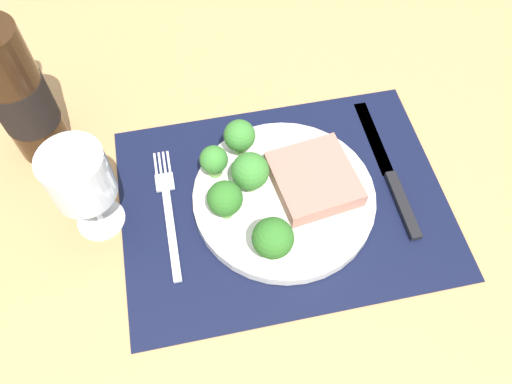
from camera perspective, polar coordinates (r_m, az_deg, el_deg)
ground_plane at (r=67.83cm, az=3.04°, el=-1.74°), size 140.00×110.00×3.00cm
placemat at (r=66.40cm, az=3.11°, el=-1.03°), size 42.04×31.35×0.30cm
plate at (r=65.59cm, az=3.15°, el=-0.61°), size 23.42×23.42×1.60cm
steak at (r=65.04cm, az=6.51°, el=1.48°), size 11.19×11.65×2.40cm
broccoli_back_left at (r=60.69cm, az=-3.50°, el=-0.80°), size 4.35×4.35×5.65cm
broccoli_front_edge at (r=64.60cm, az=-4.75°, el=3.55°), size 3.65×3.65×4.72cm
broccoli_near_fork at (r=62.65cm, az=-0.66°, el=2.30°), size 4.75×4.75×5.83cm
broccoli_near_steak at (r=57.45cm, az=1.91°, el=-5.26°), size 4.85×4.85×6.49cm
broccoli_center at (r=65.76cm, az=-1.86°, el=6.28°), size 4.15×4.15×5.66cm
fork at (r=66.12cm, az=-9.79°, el=-2.04°), size 2.40×19.20×0.50cm
knife at (r=70.13cm, az=14.91°, el=1.67°), size 1.80×23.00×0.80cm
wine_bottle at (r=69.80cm, az=-25.16°, el=9.96°), size 7.20×7.20×30.27cm
wine_glass at (r=60.26cm, az=-19.18°, el=1.31°), size 7.40×7.40×13.67cm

